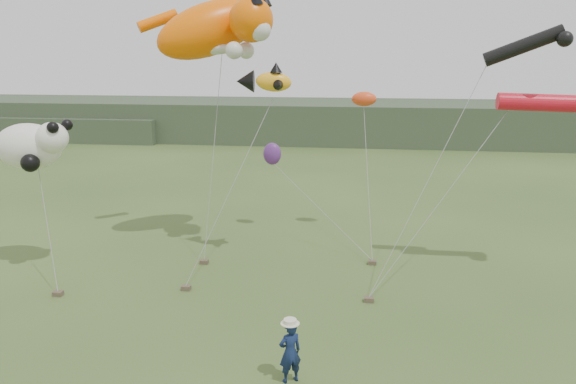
% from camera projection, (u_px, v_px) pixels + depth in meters
% --- Properties ---
extents(ground, '(120.00, 120.00, 0.00)m').
position_uv_depth(ground, '(242.00, 350.00, 17.30)').
color(ground, '#385123').
rests_on(ground, ground).
extents(headland, '(90.00, 13.00, 4.00)m').
position_uv_depth(headland, '(303.00, 121.00, 60.25)').
color(headland, '#2D3D28').
rests_on(headland, ground).
extents(festival_attendant, '(0.78, 0.71, 1.79)m').
position_uv_depth(festival_attendant, '(290.00, 352.00, 15.44)').
color(festival_attendant, '#111E42').
rests_on(festival_attendant, ground).
extents(sandbag_anchors, '(12.15, 5.20, 0.18)m').
position_uv_depth(sandbag_anchors, '(240.00, 280.00, 22.47)').
color(sandbag_anchors, brown).
rests_on(sandbag_anchors, ground).
extents(cat_kite, '(6.59, 4.71, 3.71)m').
position_uv_depth(cat_kite, '(219.00, 28.00, 24.23)').
color(cat_kite, '#FF6401').
rests_on(cat_kite, ground).
extents(fish_kite, '(2.42, 1.62, 1.24)m').
position_uv_depth(fish_kite, '(263.00, 81.00, 22.78)').
color(fish_kite, '#FFAC1B').
rests_on(fish_kite, ground).
extents(tube_kites, '(4.46, 1.31, 3.27)m').
position_uv_depth(tube_kites, '(546.00, 82.00, 21.21)').
color(tube_kites, black).
rests_on(tube_kites, ground).
extents(panda_kite, '(3.28, 2.12, 2.04)m').
position_uv_depth(panda_kite, '(32.00, 145.00, 22.60)').
color(panda_kite, white).
rests_on(panda_kite, ground).
extents(misc_kites, '(5.57, 0.76, 3.71)m').
position_uv_depth(misc_kites, '(315.00, 128.00, 27.66)').
color(misc_kites, '#EB461B').
rests_on(misc_kites, ground).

